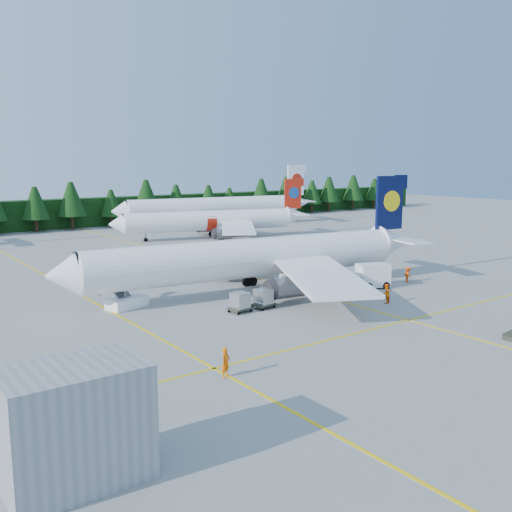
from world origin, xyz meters
TOP-DOWN VIEW (x-y plane):
  - ground at (0.00, 0.00)m, footprint 320.00×320.00m
  - taxi_stripe_a at (-14.00, 20.00)m, footprint 0.25×120.00m
  - taxi_stripe_b at (6.00, 20.00)m, footprint 0.25×120.00m
  - taxi_stripe_cross at (0.00, -6.00)m, footprint 80.00×0.25m
  - treeline_hedge at (0.00, 82.00)m, footprint 220.00×4.00m
  - terminal_building at (-26.00, -14.00)m, footprint 6.00×4.00m
  - airliner_navy at (0.20, 11.02)m, footprint 41.29×33.78m
  - airliner_red at (19.38, 50.36)m, footprint 35.26×28.65m
  - airliner_far_right at (29.76, 66.73)m, footprint 44.00×10.55m
  - airstairs at (-12.27, 12.84)m, footprint 4.19×5.69m
  - service_truck at (12.29, 5.22)m, footprint 5.80×3.75m
  - uld_pair at (-3.13, 4.84)m, footprint 4.83×1.92m
  - crew_a at (-14.19, -7.71)m, footprint 0.85×0.72m
  - crew_b at (9.00, -0.76)m, footprint 1.13×1.00m
  - crew_c at (18.48, 4.34)m, footprint 0.72×0.87m

SIDE VIEW (x-z plane):
  - ground at x=0.00m, z-range 0.00..0.00m
  - taxi_stripe_a at x=-14.00m, z-range 0.00..0.01m
  - taxi_stripe_b at x=6.00m, z-range 0.00..0.01m
  - taxi_stripe_cross at x=0.00m, z-range 0.00..0.01m
  - airstairs at x=-12.27m, z-range -0.97..2.45m
  - crew_c at x=18.48m, z-range 0.00..1.80m
  - crew_b at x=9.00m, z-range 0.00..1.94m
  - crew_a at x=-14.19m, z-range 0.00..1.97m
  - uld_pair at x=-3.13m, z-range 0.27..1.83m
  - service_truck at x=12.29m, z-range -0.01..2.62m
  - terminal_building at x=-26.00m, z-range 0.00..5.20m
  - treeline_hedge at x=0.00m, z-range 0.00..6.00m
  - airliner_red at x=19.38m, z-range -2.08..8.36m
  - airliner_navy at x=0.20m, z-range -2.40..9.63m
  - airliner_far_right at x=29.76m, z-range -2.40..10.46m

